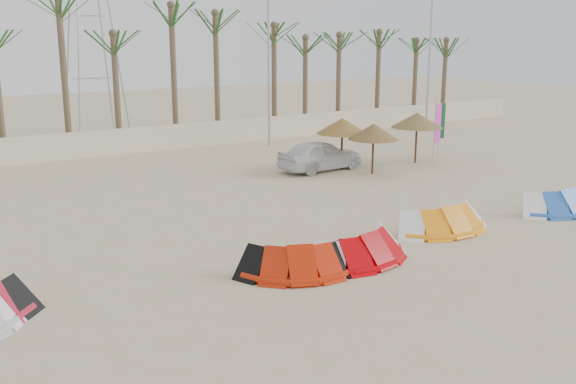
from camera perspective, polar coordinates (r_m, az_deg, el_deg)
ground at (r=15.36m, az=12.59°, el=-9.17°), size 120.00×120.00×0.00m
boundary_wall at (r=33.75m, az=-15.18°, el=4.30°), size 60.00×0.30×1.30m
palm_line at (r=34.98m, az=-15.53°, el=14.13°), size 52.00×4.00×7.70m
lamp_c at (r=34.93m, az=-1.70°, el=13.50°), size 1.25×0.14×11.00m
lamp_d at (r=42.49m, az=12.58°, el=13.22°), size 1.25×0.14×11.00m
pylon at (r=39.81m, az=-16.52°, el=4.63°), size 3.00×3.00×14.00m
kite_red_mid at (r=16.41m, az=0.36°, el=-5.76°), size 3.50×2.50×0.90m
kite_red_right at (r=17.45m, az=6.08°, el=-4.64°), size 3.42×2.01×0.90m
kite_orange at (r=20.51m, az=13.12°, el=-2.12°), size 3.40×1.63×0.90m
kite_blue at (r=23.93m, az=22.57°, el=-0.57°), size 3.37×1.80×0.90m
parasol_left at (r=29.04m, az=4.84°, el=5.87°), size 2.35×2.35×2.31m
parasol_mid at (r=28.10m, az=7.61°, el=5.34°), size 2.22×2.22×2.21m
parasol_right at (r=30.88m, az=11.40°, el=6.28°), size 2.45×2.45×2.40m
flag_pink at (r=31.80m, az=13.12°, el=5.81°), size 0.45×0.04×2.90m
flag_green at (r=33.48m, az=13.49°, el=6.04°), size 0.45×0.05×2.76m
car at (r=28.81m, az=2.90°, el=3.29°), size 4.10×1.79×1.37m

